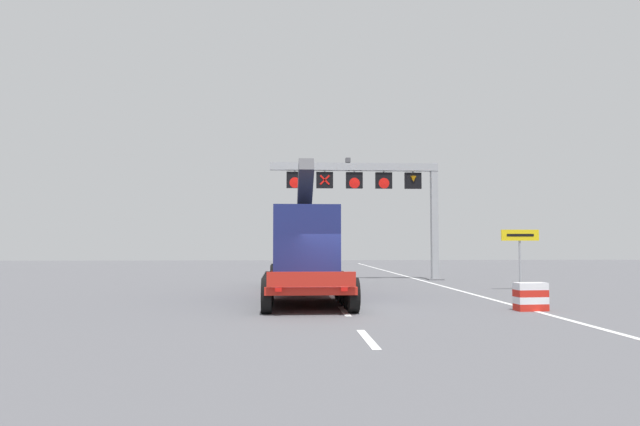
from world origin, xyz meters
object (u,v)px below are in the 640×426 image
crash_barrier_striped (531,297)px  exit_sign_yellow (520,243)px  overhead_lane_gantry (376,186)px  heavy_haul_truck_red (302,248)px

crash_barrier_striped → exit_sign_yellow: bearing=68.9°
overhead_lane_gantry → exit_sign_yellow: (5.51, -7.69, -3.45)m
heavy_haul_truck_red → crash_barrier_striped: 10.26m
overhead_lane_gantry → crash_barrier_striped: size_ratio=9.98×
overhead_lane_gantry → exit_sign_yellow: overhead_lane_gantry is taller
exit_sign_yellow → crash_barrier_striped: 8.53m
overhead_lane_gantry → crash_barrier_striped: 16.51m
heavy_haul_truck_red → exit_sign_yellow: (10.20, 0.64, 0.19)m
overhead_lane_gantry → exit_sign_yellow: 10.07m
overhead_lane_gantry → crash_barrier_striped: overhead_lane_gantry is taller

